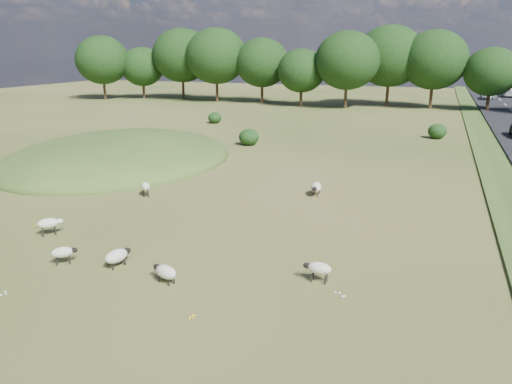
% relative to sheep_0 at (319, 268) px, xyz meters
% --- Properties ---
extents(ground, '(160.00, 160.00, 0.00)m').
position_rel_sheep_0_xyz_m(ground, '(-7.02, 23.17, -0.54)').
color(ground, '#3A561B').
rests_on(ground, ground).
extents(mound, '(16.00, 20.00, 4.00)m').
position_rel_sheep_0_xyz_m(mound, '(-19.02, 15.17, -0.54)').
color(mound, '#33561E').
rests_on(mound, ground).
extents(treeline, '(96.28, 14.66, 11.70)m').
position_rel_sheep_0_xyz_m(treeline, '(-8.08, 58.61, 6.03)').
color(treeline, black).
rests_on(treeline, ground).
extents(shrubs, '(25.81, 13.10, 1.45)m').
position_rel_sheep_0_xyz_m(shrubs, '(-8.55, 30.73, 0.16)').
color(shrubs, black).
rests_on(shrubs, ground).
extents(sheep_0, '(1.06, 0.49, 0.77)m').
position_rel_sheep_0_xyz_m(sheep_0, '(0.00, 0.00, 0.00)').
color(sheep_0, beige).
rests_on(sheep_0, ground).
extents(sheep_1, '(0.94, 1.13, 0.82)m').
position_rel_sheep_0_xyz_m(sheep_1, '(-11.93, 7.51, 0.04)').
color(sheep_1, beige).
rests_on(sheep_1, ground).
extents(sheep_2, '(0.78, 1.27, 0.70)m').
position_rel_sheep_0_xyz_m(sheep_2, '(-7.69, -1.36, -0.09)').
color(sheep_2, beige).
rests_on(sheep_2, ground).
extents(sheep_3, '(0.67, 1.34, 0.76)m').
position_rel_sheep_0_xyz_m(sheep_3, '(-2.70, 11.00, -0.05)').
color(sheep_3, beige).
rests_on(sheep_3, ground).
extents(sheep_4, '(1.04, 1.05, 0.81)m').
position_rel_sheep_0_xyz_m(sheep_4, '(-12.64, 0.49, 0.03)').
color(sheep_4, beige).
rests_on(sheep_4, ground).
extents(sheep_5, '(0.96, 0.88, 0.72)m').
position_rel_sheep_0_xyz_m(sheep_5, '(-9.81, -1.90, -0.03)').
color(sheep_5, beige).
rests_on(sheep_5, ground).
extents(sheep_6, '(1.21, 0.82, 0.67)m').
position_rel_sheep_0_xyz_m(sheep_6, '(-5.22, -1.95, -0.11)').
color(sheep_6, beige).
rests_on(sheep_6, ground).
extents(car_2, '(2.04, 4.42, 1.23)m').
position_rel_sheep_0_xyz_m(car_2, '(11.08, 75.43, 0.33)').
color(car_2, '#B8BBC0').
rests_on(car_2, road).
extents(car_5, '(2.11, 5.19, 1.51)m').
position_rel_sheep_0_xyz_m(car_5, '(14.88, 81.49, 0.47)').
color(car_5, silver).
rests_on(car_5, road).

